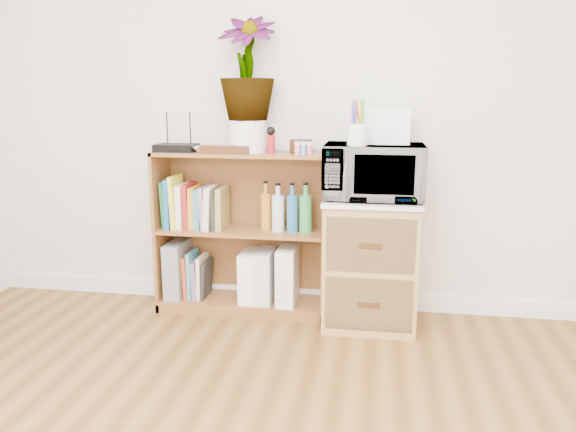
# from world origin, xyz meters

# --- Properties ---
(skirting_board) EXTENTS (4.00, 0.02, 0.10)m
(skirting_board) POSITION_xyz_m (0.00, 2.24, 0.05)
(skirting_board) COLOR white
(skirting_board) RESTS_ON ground
(bookshelf) EXTENTS (1.00, 0.30, 0.95)m
(bookshelf) POSITION_xyz_m (-0.35, 2.10, 0.47)
(bookshelf) COLOR brown
(bookshelf) RESTS_ON ground
(wicker_unit) EXTENTS (0.50, 0.45, 0.70)m
(wicker_unit) POSITION_xyz_m (0.40, 2.02, 0.35)
(wicker_unit) COLOR #9E7542
(wicker_unit) RESTS_ON ground
(microwave) EXTENTS (0.53, 0.36, 0.29)m
(microwave) POSITION_xyz_m (0.40, 2.02, 0.87)
(microwave) COLOR silver
(microwave) RESTS_ON wicker_unit
(pen_cup) EXTENTS (0.10, 0.10, 0.11)m
(pen_cup) POSITION_xyz_m (0.31, 1.91, 1.07)
(pen_cup) COLOR white
(pen_cup) RESTS_ON microwave
(small_appliance) EXTENTS (0.24, 0.20, 0.19)m
(small_appliance) POSITION_xyz_m (0.47, 2.08, 1.11)
(small_appliance) COLOR white
(small_appliance) RESTS_ON microwave
(router) EXTENTS (0.23, 0.16, 0.04)m
(router) POSITION_xyz_m (-0.73, 2.08, 0.97)
(router) COLOR black
(router) RESTS_ON bookshelf
(white_bowl) EXTENTS (0.13, 0.13, 0.03)m
(white_bowl) POSITION_xyz_m (-0.55, 2.07, 0.97)
(white_bowl) COLOR white
(white_bowl) RESTS_ON bookshelf
(plant_pot) EXTENTS (0.21, 0.21, 0.18)m
(plant_pot) POSITION_xyz_m (-0.31, 2.12, 1.04)
(plant_pot) COLOR white
(plant_pot) RESTS_ON bookshelf
(potted_plant) EXTENTS (0.32, 0.32, 0.57)m
(potted_plant) POSITION_xyz_m (-0.31, 2.12, 1.41)
(potted_plant) COLOR #31752F
(potted_plant) RESTS_ON plant_pot
(trinket_box) EXTENTS (0.27, 0.07, 0.04)m
(trinket_box) POSITION_xyz_m (-0.42, 2.00, 0.97)
(trinket_box) COLOR #34180E
(trinket_box) RESTS_ON bookshelf
(kokeshi_doll) EXTENTS (0.04, 0.04, 0.10)m
(kokeshi_doll) POSITION_xyz_m (-0.17, 2.06, 1.00)
(kokeshi_doll) COLOR #A31422
(kokeshi_doll) RESTS_ON bookshelf
(wooden_bowl) EXTENTS (0.13, 0.13, 0.07)m
(wooden_bowl) POSITION_xyz_m (-0.01, 2.11, 0.99)
(wooden_bowl) COLOR #381B0F
(wooden_bowl) RESTS_ON bookshelf
(paint_jars) EXTENTS (0.11, 0.04, 0.05)m
(paint_jars) POSITION_xyz_m (0.02, 2.01, 0.98)
(paint_jars) COLOR pink
(paint_jars) RESTS_ON bookshelf
(file_box) EXTENTS (0.10, 0.27, 0.33)m
(file_box) POSITION_xyz_m (-0.76, 2.10, 0.24)
(file_box) COLOR gray
(file_box) RESTS_ON bookshelf
(magazine_holder_left) EXTENTS (0.09, 0.24, 0.30)m
(magazine_holder_left) POSITION_xyz_m (-0.31, 2.09, 0.22)
(magazine_holder_left) COLOR white
(magazine_holder_left) RESTS_ON bookshelf
(magazine_holder_mid) EXTENTS (0.10, 0.25, 0.31)m
(magazine_holder_mid) POSITION_xyz_m (-0.21, 2.09, 0.22)
(magazine_holder_mid) COLOR silver
(magazine_holder_mid) RESTS_ON bookshelf
(magazine_holder_right) EXTENTS (0.11, 0.27, 0.33)m
(magazine_holder_right) POSITION_xyz_m (-0.08, 2.09, 0.24)
(magazine_holder_right) COLOR white
(magazine_holder_right) RESTS_ON bookshelf
(cookbooks) EXTENTS (0.37, 0.20, 0.31)m
(cookbooks) POSITION_xyz_m (-0.63, 2.10, 0.63)
(cookbooks) COLOR #1B6631
(cookbooks) RESTS_ON bookshelf
(liquor_bottles) EXTENTS (0.38, 0.07, 0.29)m
(liquor_bottles) POSITION_xyz_m (-0.05, 2.10, 0.64)
(liquor_bottles) COLOR #B67722
(liquor_bottles) RESTS_ON bookshelf
(lower_books) EXTENTS (0.15, 0.19, 0.28)m
(lower_books) POSITION_xyz_m (-0.64, 2.10, 0.19)
(lower_books) COLOR #BF4421
(lower_books) RESTS_ON bookshelf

